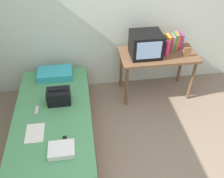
# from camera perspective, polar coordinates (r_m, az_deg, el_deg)

# --- Properties ---
(wall_back) EXTENTS (5.20, 0.10, 2.60)m
(wall_back) POSITION_cam_1_polar(r_m,az_deg,el_deg) (3.73, -0.03, 18.09)
(wall_back) COLOR silver
(wall_back) RESTS_ON ground
(bed) EXTENTS (1.00, 2.00, 0.49)m
(bed) POSITION_cam_1_polar(r_m,az_deg,el_deg) (3.33, -13.28, -8.46)
(bed) COLOR brown
(bed) RESTS_ON ground
(desk) EXTENTS (1.16, 0.60, 0.75)m
(desk) POSITION_cam_1_polar(r_m,az_deg,el_deg) (3.81, 10.71, 6.98)
(desk) COLOR brown
(desk) RESTS_ON ground
(tv) EXTENTS (0.44, 0.39, 0.36)m
(tv) POSITION_cam_1_polar(r_m,az_deg,el_deg) (3.59, 7.97, 10.36)
(tv) COLOR black
(tv) RESTS_ON desk
(water_bottle) EXTENTS (0.07, 0.07, 0.23)m
(water_bottle) POSITION_cam_1_polar(r_m,az_deg,el_deg) (3.68, 12.88, 9.37)
(water_bottle) COLOR #E53372
(water_bottle) RESTS_ON desk
(book_row) EXTENTS (0.27, 0.17, 0.25)m
(book_row) POSITION_cam_1_polar(r_m,az_deg,el_deg) (3.90, 14.29, 10.84)
(book_row) COLOR #CC7233
(book_row) RESTS_ON desk
(picture_frame) EXTENTS (0.11, 0.02, 0.15)m
(picture_frame) POSITION_cam_1_polar(r_m,az_deg,el_deg) (3.74, 17.30, 8.32)
(picture_frame) COLOR olive
(picture_frame) RESTS_ON desk
(pillow) EXTENTS (0.50, 0.32, 0.11)m
(pillow) POSITION_cam_1_polar(r_m,az_deg,el_deg) (3.72, -13.27, 3.57)
(pillow) COLOR #33A8B7
(pillow) RESTS_ON bed
(handbag) EXTENTS (0.30, 0.20, 0.23)m
(handbag) POSITION_cam_1_polar(r_m,az_deg,el_deg) (3.22, -12.45, -1.73)
(handbag) COLOR black
(handbag) RESTS_ON bed
(magazine) EXTENTS (0.21, 0.29, 0.01)m
(magazine) POSITION_cam_1_polar(r_m,az_deg,el_deg) (2.97, -17.75, -9.86)
(magazine) COLOR white
(magazine) RESTS_ON bed
(remote_dark) EXTENTS (0.04, 0.16, 0.02)m
(remote_dark) POSITION_cam_1_polar(r_m,az_deg,el_deg) (2.80, -11.14, -12.14)
(remote_dark) COLOR black
(remote_dark) RESTS_ON bed
(remote_silver) EXTENTS (0.04, 0.14, 0.02)m
(remote_silver) POSITION_cam_1_polar(r_m,az_deg,el_deg) (3.23, -17.31, -4.80)
(remote_silver) COLOR #B7B7BC
(remote_silver) RESTS_ON bed
(folded_towel) EXTENTS (0.28, 0.22, 0.07)m
(folded_towel) POSITION_cam_1_polar(r_m,az_deg,el_deg) (2.71, -11.84, -13.85)
(folded_towel) COLOR white
(folded_towel) RESTS_ON bed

